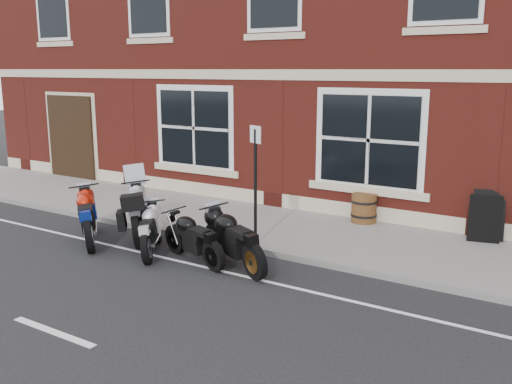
# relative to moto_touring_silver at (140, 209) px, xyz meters

# --- Properties ---
(ground) EXTENTS (80.00, 80.00, 0.00)m
(ground) POSITION_rel_moto_touring_silver_xyz_m (2.25, -1.05, -0.60)
(ground) COLOR black
(ground) RESTS_ON ground
(sidewalk) EXTENTS (30.00, 3.00, 0.12)m
(sidewalk) POSITION_rel_moto_touring_silver_xyz_m (2.25, 1.95, -0.54)
(sidewalk) COLOR slate
(sidewalk) RESTS_ON ground
(kerb) EXTENTS (30.00, 0.16, 0.12)m
(kerb) POSITION_rel_moto_touring_silver_xyz_m (2.25, 0.37, -0.54)
(kerb) COLOR slate
(kerb) RESTS_ON ground
(moto_touring_silver) EXTENTS (1.59, 1.77, 1.47)m
(moto_touring_silver) POSITION_rel_moto_touring_silver_xyz_m (0.00, 0.00, 0.00)
(moto_touring_silver) COLOR black
(moto_touring_silver) RESTS_ON ground
(moto_sport_red) EXTENTS (1.74, 1.57, 0.99)m
(moto_sport_red) POSITION_rel_moto_touring_silver_xyz_m (-0.62, -0.83, -0.03)
(moto_sport_red) COLOR black
(moto_sport_red) RESTS_ON ground
(moto_sport_black) EXTENTS (1.96, 1.07, 0.95)m
(moto_sport_black) POSITION_rel_moto_touring_silver_xyz_m (2.81, -0.50, -0.05)
(moto_sport_black) COLOR black
(moto_sport_black) RESTS_ON ground
(moto_sport_silver) EXTENTS (1.16, 1.62, 0.85)m
(moto_sport_silver) POSITION_rel_moto_touring_silver_xyz_m (1.00, -0.69, -0.11)
(moto_sport_silver) COLOR black
(moto_sport_silver) RESTS_ON ground
(moto_naked_black) EXTENTS (1.82, 0.71, 0.85)m
(moto_naked_black) POSITION_rel_moto_touring_silver_xyz_m (2.01, -0.68, -0.11)
(moto_naked_black) COLOR black
(moto_naked_black) RESTS_ON ground
(a_board_sign) EXTENTS (0.70, 0.54, 1.03)m
(a_board_sign) POSITION_rel_moto_touring_silver_xyz_m (6.43, 3.15, 0.04)
(a_board_sign) COLOR black
(a_board_sign) RESTS_ON sidewalk
(barrel_planter) EXTENTS (0.59, 0.59, 0.66)m
(barrel_planter) POSITION_rel_moto_touring_silver_xyz_m (3.78, 3.25, -0.15)
(barrel_planter) COLOR #4C2714
(barrel_planter) RESTS_ON sidewalk
(parking_sign) EXTENTS (0.32, 0.14, 2.36)m
(parking_sign) POSITION_rel_moto_touring_silver_xyz_m (2.62, 0.50, 0.88)
(parking_sign) COLOR black
(parking_sign) RESTS_ON sidewalk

